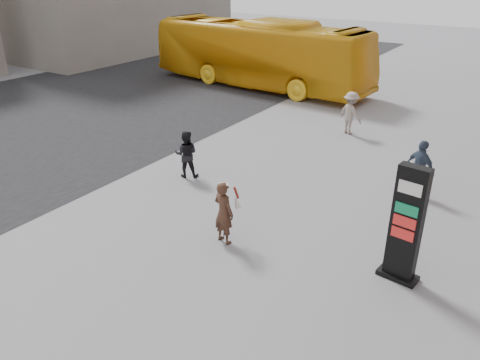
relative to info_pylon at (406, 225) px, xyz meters
The scene contains 8 objects.
ground 4.61m from the info_pylon, 157.31° to the right, with size 100.00×100.00×0.00m, color #9E9EA3.
road 17.43m from the info_pylon, 169.05° to the left, with size 16.00×60.00×0.01m, color black.
info_pylon is the anchor object (origin of this frame).
woman 4.21m from the info_pylon, 167.65° to the right, with size 0.70×0.66×1.64m.
bus 17.97m from the info_pylon, 131.18° to the left, with size 3.04×12.99×3.62m, color gold.
pedestrian_a 7.57m from the info_pylon, 167.21° to the left, with size 0.75×0.59×1.55m, color black.
pedestrian_b 9.73m from the info_pylon, 117.64° to the left, with size 1.11×0.64×1.72m, color gray.
pedestrian_c 4.47m from the info_pylon, 99.44° to the left, with size 1.02×0.42×1.74m, color #37465A.
Camera 1 is at (5.80, -7.36, 6.38)m, focal length 35.00 mm.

